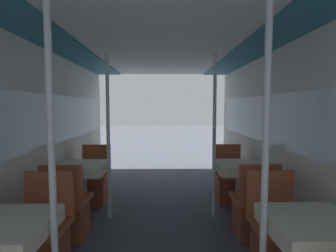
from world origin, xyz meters
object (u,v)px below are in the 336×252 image
Objects in this scene: support_pole_left_1 at (108,137)px; dining_table_right_0 at (314,234)px; dining_table_left_1 at (83,172)px; dining_table_right_1 at (240,171)px; support_pole_left_0 at (52,168)px; support_pole_right_1 at (214,137)px; chair_right_far_1 at (229,184)px; chair_right_far_0 at (277,242)px; support_pole_right_0 at (265,167)px; chair_left_near_1 at (68,214)px; chair_right_near_1 at (253,213)px; chair_left_far_0 at (42,244)px; chair_left_far_1 at (94,185)px; dining_table_left_0 at (2,237)px.

support_pole_left_1 is 2.60m from dining_table_right_0.
dining_table_right_0 is at bearing -39.68° from dining_table_left_1.
dining_table_right_1 is (0.00, 1.80, 0.00)m from dining_table_right_0.
support_pole_left_0 reaches higher than dining_table_left_1.
support_pole_right_1 is (1.81, 0.00, 0.48)m from dining_table_left_1.
support_pole_left_0 is at bearing 52.67° from chair_right_far_1.
support_pole_right_0 reaches higher than chair_right_far_0.
dining_table_left_1 is 2.17m from dining_table_right_1.
chair_left_near_1 is 2.17m from chair_right_near_1.
chair_left_far_0 is 1.20× the size of dining_table_right_0.
support_pole_left_0 reaches higher than chair_left_far_0.
chair_left_near_1 is 0.40× the size of support_pole_left_1.
chair_left_far_0 is 2.82m from chair_right_far_1.
support_pole_left_1 and support_pole_right_1 have the same top height.
dining_table_right_0 is at bearing 0.00° from support_pole_left_0.
chair_left_far_1 is at bearing 90.00° from dining_table_left_1.
chair_right_near_1 reaches higher than dining_table_right_0.
chair_right_near_1 is (2.17, -0.57, -0.36)m from dining_table_left_1.
dining_table_left_0 is at bearing 90.00° from chair_left_far_0.
dining_table_left_0 is 1.00× the size of dining_table_left_1.
chair_left_near_1 reaches higher than dining_table_left_0.
dining_table_right_0 is 0.68m from chair_right_far_0.
dining_table_left_0 and dining_table_left_1 have the same top height.
support_pole_right_1 reaches higher than dining_table_left_1.
chair_right_far_1 is (0.36, 2.38, -0.84)m from support_pole_right_0.
chair_left_far_0 is 1.00× the size of chair_left_near_1.
chair_right_far_1 is (2.17, 1.80, 0.00)m from chair_left_far_0.
chair_left_far_1 is 1.20× the size of dining_table_right_1.
dining_table_left_1 is 0.34× the size of support_pole_right_0.
chair_left_far_1 is 2.17m from chair_right_far_1.
chair_left_far_0 is 2.08m from support_pole_right_0.
dining_table_left_1 is 0.34× the size of support_pole_right_1.
chair_right_near_1 is at bearing -57.86° from support_pole_right_1.
chair_left_near_1 and chair_right_far_1 have the same top height.
dining_table_left_1 is at bearing 14.79° from chair_right_far_1.
support_pole_left_1 is 2.31m from support_pole_right_0.
support_pole_left_1 is at bearing 128.84° from support_pole_right_0.
chair_right_near_1 and chair_right_far_1 have the same top height.
dining_table_left_1 is 1.00× the size of dining_table_right_0.
support_pole_left_0 is at bearing -73.65° from chair_left_near_1.
chair_left_near_1 is 1.00× the size of chair_right_far_0.
support_pole_left_0 reaches higher than chair_right_far_0.
chair_right_far_1 is at bearing 81.38° from support_pole_right_0.
chair_left_far_0 and chair_right_near_1 have the same top height.
support_pole_left_1 is 2.96× the size of dining_table_right_1.
chair_right_far_0 reaches higher than dining_table_right_1.
chair_right_far_0 is at bearing 17.57° from support_pole_left_0.
support_pole_left_0 is at bearing -128.84° from support_pole_right_1.
dining_table_right_1 is at bearing -0.00° from support_pole_right_1.
chair_left_far_1 is at bearing 0.00° from chair_right_far_1.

